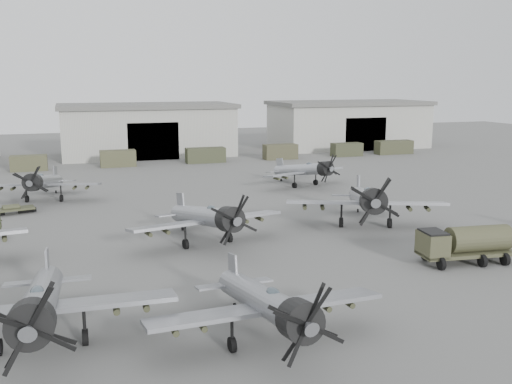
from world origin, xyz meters
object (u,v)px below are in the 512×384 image
aircraft_near_0 (39,304)px  fuel_tanker (465,242)px  aircraft_mid_1 (208,217)px  aircraft_far_1 (306,170)px  aircraft_near_1 (268,304)px  ground_crew (0,222)px  aircraft_mid_2 (366,199)px  aircraft_far_0 (43,182)px

aircraft_near_0 → fuel_tanker: aircraft_near_0 is taller
aircraft_mid_1 → aircraft_far_1: 26.71m
aircraft_near_0 → aircraft_near_1: 10.79m
aircraft_near_1 → fuel_tanker: size_ratio=1.70×
aircraft_far_1 → fuel_tanker: 30.37m
aircraft_far_1 → ground_crew: (-32.85, -11.50, -1.11)m
aircraft_mid_1 → aircraft_far_1: size_ratio=1.12×
fuel_tanker → aircraft_far_1: bearing=94.8°
aircraft_mid_1 → ground_crew: aircraft_mid_1 is taller
aircraft_near_1 → ground_crew: bearing=116.1°
aircraft_near_1 → aircraft_mid_2: (15.60, 18.58, 0.37)m
aircraft_near_1 → aircraft_far_0: 40.32m
aircraft_near_0 → aircraft_far_0: bearing=93.7°
aircraft_far_1 → aircraft_near_1: bearing=-133.7°
aircraft_far_0 → aircraft_near_1: bearing=-60.4°
aircraft_mid_2 → aircraft_mid_1: bearing=-154.1°
aircraft_near_0 → ground_crew: (-4.14, 23.69, -1.42)m
aircraft_mid_1 → aircraft_near_1: bearing=-105.7°
aircraft_far_0 → ground_crew: aircraft_far_0 is taller
aircraft_far_1 → fuel_tanker: size_ratio=1.60×
aircraft_near_0 → aircraft_mid_2: size_ratio=0.94×
aircraft_near_0 → aircraft_far_1: aircraft_near_0 is taller
aircraft_near_0 → fuel_tanker: 28.27m
aircraft_mid_1 → aircraft_mid_2: (14.31, 1.02, 0.28)m
aircraft_near_1 → aircraft_mid_1: aircraft_mid_1 is taller
ground_crew → aircraft_near_1: bearing=-165.5°
aircraft_near_1 → aircraft_mid_2: 24.27m
aircraft_near_0 → aircraft_mid_1: aircraft_near_0 is taller
aircraft_mid_1 → aircraft_far_1: (17.04, 20.57, -0.22)m
aircraft_near_1 → aircraft_mid_2: aircraft_mid_2 is taller
aircraft_mid_1 → aircraft_far_0: 24.64m
aircraft_near_0 → ground_crew: 24.09m
aircraft_far_0 → fuel_tanker: (28.90, -30.88, -0.63)m
aircraft_near_1 → ground_crew: aircraft_near_1 is taller
aircraft_near_1 → ground_crew: size_ratio=6.37×
fuel_tanker → ground_crew: (-31.98, 18.85, -0.57)m
aircraft_far_0 → aircraft_far_1: 29.77m
aircraft_mid_2 → ground_crew: 31.22m
aircraft_mid_1 → aircraft_far_0: bearing=109.6°
aircraft_near_0 → aircraft_far_0: size_ratio=1.10×
aircraft_mid_2 → aircraft_far_0: 33.68m
aircraft_mid_1 → aircraft_mid_2: 14.35m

